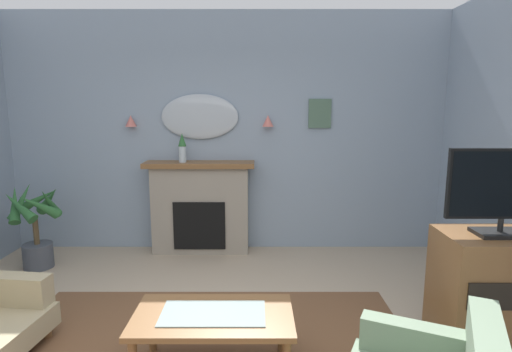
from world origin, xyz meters
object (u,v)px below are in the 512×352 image
object	(u,v)px
wall_sconce_right	(268,121)
framed_picture	(320,113)
wall_sconce_left	(131,121)
potted_plant_corner_palm	(35,224)
tv_flatscreen	(504,190)
tv_cabinet	(492,290)
wall_mirror	(200,117)
coffee_table	(213,321)
fireplace	(200,208)
mantel_vase_right	(182,147)

from	to	relation	value
wall_sconce_right	framed_picture	size ratio (longest dim) A/B	0.39
wall_sconce_left	potted_plant_corner_palm	size ratio (longest dim) A/B	0.14
framed_picture	tv_flatscreen	size ratio (longest dim) A/B	0.43
framed_picture	tv_cabinet	size ratio (longest dim) A/B	0.40
framed_picture	tv_cabinet	xyz separation A→B (m)	(1.02, -2.23, -1.30)
wall_mirror	coffee_table	world-z (taller)	wall_mirror
fireplace	mantel_vase_right	size ratio (longest dim) A/B	3.80
fireplace	potted_plant_corner_palm	distance (m)	1.89
coffee_table	tv_flatscreen	bearing A→B (deg)	8.56
fireplace	tv_cabinet	size ratio (longest dim) A/B	1.51
framed_picture	wall_sconce_left	bearing A→B (deg)	-178.54
fireplace	wall_sconce_right	size ratio (longest dim) A/B	9.71
wall_sconce_right	framed_picture	bearing A→B (deg)	5.27
coffee_table	wall_mirror	bearing A→B (deg)	99.04
coffee_table	potted_plant_corner_palm	size ratio (longest dim) A/B	1.11
wall_mirror	tv_cabinet	world-z (taller)	wall_mirror
fireplace	wall_sconce_left	bearing A→B (deg)	173.84
coffee_table	wall_sconce_right	bearing A→B (deg)	79.97
mantel_vase_right	potted_plant_corner_palm	distance (m)	1.88
wall_sconce_right	tv_flatscreen	distance (m)	2.78
framed_picture	wall_sconce_right	bearing A→B (deg)	-174.73
fireplace	wall_sconce_right	world-z (taller)	wall_sconce_right
mantel_vase_right	potted_plant_corner_palm	xyz separation A→B (m)	(-1.61, -0.50, -0.83)
tv_cabinet	potted_plant_corner_palm	bearing A→B (deg)	160.29
wall_sconce_left	coffee_table	size ratio (longest dim) A/B	0.13
fireplace	framed_picture	world-z (taller)	framed_picture
potted_plant_corner_palm	mantel_vase_right	bearing A→B (deg)	17.16
wall_sconce_left	potted_plant_corner_palm	distance (m)	1.61
wall_sconce_right	potted_plant_corner_palm	xyz separation A→B (m)	(-2.66, -0.62, -1.14)
wall_sconce_left	tv_flatscreen	world-z (taller)	wall_sconce_left
wall_sconce_left	potted_plant_corner_palm	world-z (taller)	wall_sconce_left
fireplace	wall_mirror	world-z (taller)	wall_mirror
wall_mirror	coffee_table	size ratio (longest dim) A/B	0.87
fireplace	framed_picture	distance (m)	1.91
wall_sconce_right	wall_mirror	bearing A→B (deg)	176.63
potted_plant_corner_palm	tv_cabinet	bearing A→B (deg)	-19.71
framed_picture	tv_cabinet	world-z (taller)	framed_picture
mantel_vase_right	tv_flatscreen	size ratio (longest dim) A/B	0.43
wall_sconce_left	potted_plant_corner_palm	xyz separation A→B (m)	(-0.96, -0.62, -1.14)
wall_sconce_left	tv_cabinet	xyz separation A→B (m)	(3.37, -2.17, -1.21)
wall_sconce_left	wall_mirror	bearing A→B (deg)	3.37
mantel_vase_right	coffee_table	world-z (taller)	mantel_vase_right
wall_mirror	coffee_table	bearing A→B (deg)	-80.96
tv_flatscreen	wall_sconce_left	bearing A→B (deg)	146.97
wall_sconce_right	wall_sconce_left	bearing A→B (deg)	180.00
coffee_table	tv_flatscreen	world-z (taller)	tv_flatscreen
wall_sconce_left	wall_sconce_right	world-z (taller)	same
tv_flatscreen	potted_plant_corner_palm	bearing A→B (deg)	160.05
wall_sconce_left	coffee_table	xyz separation A→B (m)	(1.26, -2.51, -1.28)
wall_mirror	potted_plant_corner_palm	xyz separation A→B (m)	(-1.81, -0.67, -1.19)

